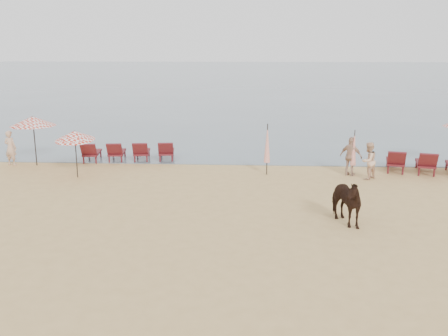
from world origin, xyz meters
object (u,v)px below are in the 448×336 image
(beachgoer_left, at_px, (10,148))
(lounger_cluster_right, at_px, (426,163))
(umbrella_open_left_a, at_px, (33,121))
(beachgoer_right_b, at_px, (351,156))
(umbrella_closed_left, at_px, (267,144))
(cow, at_px, (343,200))
(umbrella_closed_right, at_px, (354,148))
(lounger_cluster_left, at_px, (129,151))
(umbrella_open_left_b, at_px, (75,136))
(beachgoer_right_a, at_px, (368,161))

(beachgoer_left, bearing_deg, lounger_cluster_right, -168.12)
(lounger_cluster_right, height_order, umbrella_open_left_a, umbrella_open_left_a)
(beachgoer_right_b, bearing_deg, umbrella_closed_left, 34.43)
(lounger_cluster_right, distance_m, umbrella_open_left_a, 17.66)
(lounger_cluster_right, bearing_deg, cow, -112.75)
(lounger_cluster_right, relative_size, umbrella_open_left_a, 1.57)
(umbrella_closed_right, height_order, beachgoer_left, umbrella_closed_right)
(beachgoer_left, distance_m, beachgoer_right_b, 15.45)
(beachgoer_left, height_order, beachgoer_right_b, beachgoer_right_b)
(lounger_cluster_left, xyz_separation_m, beachgoer_left, (-5.27, -1.15, 0.35))
(lounger_cluster_right, relative_size, beachgoer_left, 2.21)
(umbrella_open_left_b, height_order, cow, umbrella_open_left_b)
(umbrella_open_left_b, xyz_separation_m, beachgoer_left, (-3.81, 1.99, -0.98))
(umbrella_closed_right, relative_size, beachgoer_right_b, 1.19)
(lounger_cluster_left, height_order, cow, cow)
(umbrella_open_left_b, height_order, umbrella_closed_left, umbrella_closed_left)
(lounger_cluster_left, height_order, umbrella_closed_right, umbrella_closed_right)
(umbrella_closed_left, xyz_separation_m, cow, (2.20, -5.98, -0.60))
(lounger_cluster_right, bearing_deg, umbrella_open_left_a, -168.66)
(umbrella_closed_right, bearing_deg, umbrella_closed_left, 178.40)
(umbrella_open_left_a, xyz_separation_m, beachgoer_right_b, (14.23, -1.08, -1.24))
(beachgoer_right_a, bearing_deg, beachgoer_left, -48.09)
(umbrella_closed_right, bearing_deg, umbrella_open_left_a, 175.24)
(lounger_cluster_left, bearing_deg, umbrella_open_left_b, -122.37)
(umbrella_closed_right, bearing_deg, umbrella_open_left_b, -176.02)
(umbrella_closed_left, xyz_separation_m, beachgoer_left, (-11.84, 1.07, -0.55))
(beachgoer_left, height_order, beachgoer_right_a, beachgoer_left)
(cow, distance_m, beachgoer_right_a, 5.80)
(cow, relative_size, beachgoer_right_b, 1.08)
(umbrella_open_left_a, distance_m, umbrella_open_left_b, 3.32)
(beachgoer_right_a, bearing_deg, umbrella_open_left_b, -40.59)
(lounger_cluster_left, height_order, umbrella_open_left_a, umbrella_open_left_a)
(umbrella_open_left_a, distance_m, beachgoer_left, 1.72)
(beachgoer_right_a, bearing_deg, beachgoer_right_b, -83.97)
(lounger_cluster_right, height_order, umbrella_closed_right, umbrella_closed_right)
(cow, bearing_deg, umbrella_closed_left, 88.92)
(lounger_cluster_left, relative_size, umbrella_closed_left, 2.02)
(beachgoer_right_a, height_order, beachgoer_right_b, beachgoer_right_b)
(umbrella_open_left_a, xyz_separation_m, beachgoer_left, (-1.18, -0.02, -1.26))
(umbrella_open_left_b, height_order, beachgoer_right_a, umbrella_open_left_b)
(beachgoer_left, distance_m, beachgoer_right_a, 16.11)
(cow, bearing_deg, umbrella_closed_right, 54.88)
(lounger_cluster_right, xyz_separation_m, umbrella_closed_right, (-3.26, -0.59, 0.73))
(beachgoer_right_b, bearing_deg, umbrella_closed_right, 158.72)
(umbrella_open_left_b, relative_size, umbrella_closed_right, 1.04)
(umbrella_open_left_a, bearing_deg, beachgoer_left, 168.68)
(umbrella_open_left_b, relative_size, beachgoer_right_b, 1.24)
(umbrella_open_left_a, xyz_separation_m, umbrella_open_left_b, (2.63, -2.00, -0.28))
(lounger_cluster_left, relative_size, umbrella_open_left_a, 1.94)
(umbrella_open_left_a, relative_size, umbrella_closed_right, 1.15)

